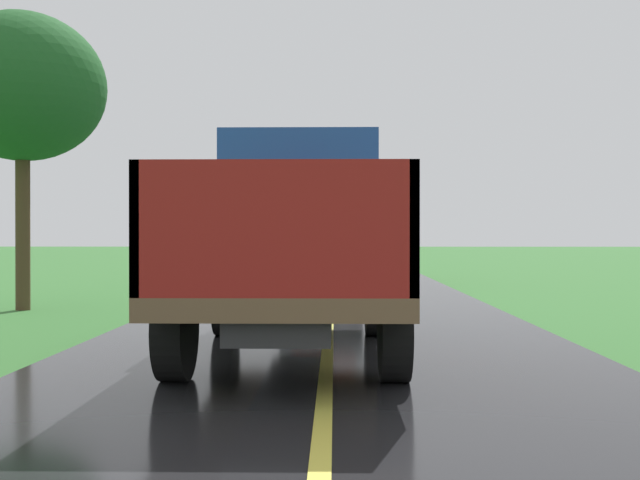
# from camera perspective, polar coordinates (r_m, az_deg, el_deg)

# --- Properties ---
(banana_truck_near) EXTENTS (2.38, 5.82, 2.80)m
(banana_truck_near) POSITION_cam_1_polar(r_m,az_deg,el_deg) (9.83, -1.85, 0.26)
(banana_truck_near) COLOR #2D2D30
(banana_truck_near) RESTS_ON road_surface
(banana_truck_far) EXTENTS (2.38, 5.81, 2.80)m
(banana_truck_far) POSITION_cam_1_polar(r_m,az_deg,el_deg) (24.78, 0.24, 0.35)
(banana_truck_far) COLOR #2D2D30
(banana_truck_far) RESTS_ON road_surface
(roadside_tree_mid_right) EXTENTS (3.24, 3.24, 5.87)m
(roadside_tree_mid_right) POSITION_cam_1_polar(r_m,az_deg,el_deg) (16.56, -21.15, 10.45)
(roadside_tree_mid_right) COLOR #4C3823
(roadside_tree_mid_right) RESTS_ON ground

